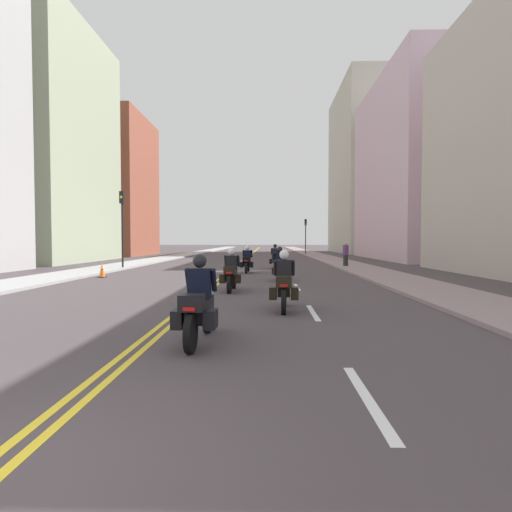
{
  "coord_description": "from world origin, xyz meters",
  "views": [
    {
      "loc": [
        2.26,
        -2.99,
        1.88
      ],
      "look_at": [
        1.72,
        16.91,
        1.15
      ],
      "focal_mm": 29.58,
      "sensor_mm": 36.0,
      "label": 1
    }
  ],
  "objects_px": {
    "traffic_light_near": "(122,216)",
    "motorcycle_0": "(199,307)",
    "motorcycle_5": "(275,258)",
    "traffic_cone_1": "(102,270)",
    "motorcycle_4": "(247,262)",
    "motorcycle_3": "(280,267)",
    "pedestrian_0": "(346,254)",
    "motorcycle_2": "(231,274)",
    "motorcycle_1": "(284,286)",
    "traffic_light_far": "(306,230)"
  },
  "relations": [
    {
      "from": "motorcycle_2",
      "to": "motorcycle_5",
      "type": "bearing_deg",
      "value": 83.16
    },
    {
      "from": "motorcycle_2",
      "to": "motorcycle_4",
      "type": "bearing_deg",
      "value": 90.45
    },
    {
      "from": "motorcycle_5",
      "to": "traffic_light_far",
      "type": "relative_size",
      "value": 0.46
    },
    {
      "from": "motorcycle_3",
      "to": "traffic_cone_1",
      "type": "xyz_separation_m",
      "value": [
        -9.02,
        1.4,
        -0.27
      ]
    },
    {
      "from": "motorcycle_5",
      "to": "traffic_cone_1",
      "type": "relative_size",
      "value": 2.8
    },
    {
      "from": "pedestrian_0",
      "to": "motorcycle_1",
      "type": "bearing_deg",
      "value": 44.22
    },
    {
      "from": "motorcycle_2",
      "to": "pedestrian_0",
      "type": "xyz_separation_m",
      "value": [
        6.8,
        13.99,
        0.28
      ]
    },
    {
      "from": "motorcycle_1",
      "to": "traffic_light_far",
      "type": "relative_size",
      "value": 0.45
    },
    {
      "from": "motorcycle_1",
      "to": "pedestrian_0",
      "type": "relative_size",
      "value": 1.18
    },
    {
      "from": "pedestrian_0",
      "to": "motorcycle_3",
      "type": "bearing_deg",
      "value": 32.92
    },
    {
      "from": "motorcycle_2",
      "to": "motorcycle_5",
      "type": "distance_m",
      "value": 12.99
    },
    {
      "from": "motorcycle_4",
      "to": "traffic_light_near",
      "type": "xyz_separation_m",
      "value": [
        -8.37,
        2.85,
        2.85
      ]
    },
    {
      "from": "traffic_light_near",
      "to": "pedestrian_0",
      "type": "relative_size",
      "value": 2.84
    },
    {
      "from": "traffic_light_near",
      "to": "motorcycle_2",
      "type": "bearing_deg",
      "value": -55.51
    },
    {
      "from": "motorcycle_3",
      "to": "motorcycle_5",
      "type": "xyz_separation_m",
      "value": [
        -0.06,
        8.59,
        0.02
      ]
    },
    {
      "from": "motorcycle_1",
      "to": "motorcycle_2",
      "type": "xyz_separation_m",
      "value": [
        -1.79,
        4.24,
        -0.01
      ]
    },
    {
      "from": "motorcycle_3",
      "to": "motorcycle_5",
      "type": "bearing_deg",
      "value": 89.75
    },
    {
      "from": "motorcycle_0",
      "to": "motorcycle_2",
      "type": "height_order",
      "value": "motorcycle_0"
    },
    {
      "from": "motorcycle_0",
      "to": "motorcycle_4",
      "type": "height_order",
      "value": "motorcycle_0"
    },
    {
      "from": "motorcycle_3",
      "to": "traffic_light_far",
      "type": "distance_m",
      "value": 36.51
    },
    {
      "from": "motorcycle_1",
      "to": "motorcycle_2",
      "type": "relative_size",
      "value": 0.97
    },
    {
      "from": "motorcycle_3",
      "to": "motorcycle_5",
      "type": "distance_m",
      "value": 8.59
    },
    {
      "from": "traffic_cone_1",
      "to": "traffic_light_near",
      "type": "distance_m",
      "value": 7.13
    },
    {
      "from": "motorcycle_0",
      "to": "traffic_cone_1",
      "type": "height_order",
      "value": "motorcycle_0"
    },
    {
      "from": "motorcycle_4",
      "to": "motorcycle_5",
      "type": "xyz_separation_m",
      "value": [
        1.71,
        3.73,
        0.02
      ]
    },
    {
      "from": "motorcycle_1",
      "to": "traffic_light_near",
      "type": "distance_m",
      "value": 19.27
    },
    {
      "from": "motorcycle_5",
      "to": "traffic_cone_1",
      "type": "height_order",
      "value": "motorcycle_5"
    },
    {
      "from": "motorcycle_4",
      "to": "pedestrian_0",
      "type": "bearing_deg",
      "value": 38.36
    },
    {
      "from": "motorcycle_1",
      "to": "motorcycle_2",
      "type": "height_order",
      "value": "motorcycle_1"
    },
    {
      "from": "motorcycle_3",
      "to": "pedestrian_0",
      "type": "relative_size",
      "value": 1.22
    },
    {
      "from": "motorcycle_1",
      "to": "motorcycle_5",
      "type": "xyz_separation_m",
      "value": [
        0.07,
        17.1,
        0.01
      ]
    },
    {
      "from": "traffic_light_near",
      "to": "motorcycle_0",
      "type": "bearing_deg",
      "value": -67.34
    },
    {
      "from": "motorcycle_3",
      "to": "motorcycle_5",
      "type": "relative_size",
      "value": 1.02
    },
    {
      "from": "motorcycle_2",
      "to": "motorcycle_4",
      "type": "relative_size",
      "value": 0.98
    },
    {
      "from": "traffic_cone_1",
      "to": "traffic_light_far",
      "type": "xyz_separation_m",
      "value": [
        13.48,
        34.75,
        2.86
      ]
    },
    {
      "from": "motorcycle_4",
      "to": "traffic_light_far",
      "type": "xyz_separation_m",
      "value": [
        6.24,
        31.28,
        2.59
      ]
    },
    {
      "from": "motorcycle_3",
      "to": "traffic_cone_1",
      "type": "bearing_deg",
      "value": 170.52
    },
    {
      "from": "pedestrian_0",
      "to": "motorcycle_5",
      "type": "bearing_deg",
      "value": -17.54
    },
    {
      "from": "motorcycle_0",
      "to": "traffic_cone_1",
      "type": "relative_size",
      "value": 2.96
    },
    {
      "from": "motorcycle_4",
      "to": "motorcycle_5",
      "type": "relative_size",
      "value": 1.05
    },
    {
      "from": "motorcycle_1",
      "to": "motorcycle_5",
      "type": "height_order",
      "value": "motorcycle_5"
    },
    {
      "from": "motorcycle_2",
      "to": "traffic_light_near",
      "type": "relative_size",
      "value": 0.43
    },
    {
      "from": "motorcycle_2",
      "to": "traffic_light_near",
      "type": "distance_m",
      "value": 14.81
    },
    {
      "from": "traffic_cone_1",
      "to": "pedestrian_0",
      "type": "distance_m",
      "value": 16.21
    },
    {
      "from": "motorcycle_5",
      "to": "pedestrian_0",
      "type": "height_order",
      "value": "pedestrian_0"
    },
    {
      "from": "motorcycle_1",
      "to": "motorcycle_5",
      "type": "distance_m",
      "value": 17.1
    },
    {
      "from": "motorcycle_2",
      "to": "motorcycle_5",
      "type": "height_order",
      "value": "motorcycle_5"
    },
    {
      "from": "motorcycle_2",
      "to": "traffic_cone_1",
      "type": "xyz_separation_m",
      "value": [
        -7.1,
        5.67,
        -0.27
      ]
    },
    {
      "from": "motorcycle_4",
      "to": "traffic_light_near",
      "type": "distance_m",
      "value": 9.29
    },
    {
      "from": "motorcycle_4",
      "to": "traffic_light_far",
      "type": "bearing_deg",
      "value": 80.95
    }
  ]
}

